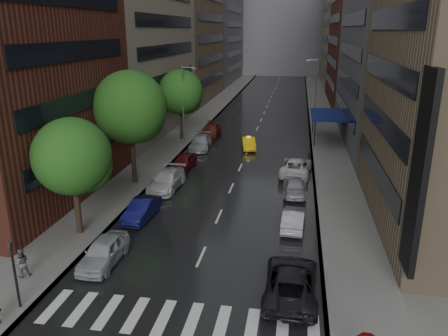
% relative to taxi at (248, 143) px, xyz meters
% --- Properties ---
extents(ground, '(220.00, 220.00, 0.00)m').
position_rel_taxi_xyz_m(ground, '(0.01, -29.17, -0.67)').
color(ground, gray).
rests_on(ground, ground).
extents(road, '(14.00, 140.00, 0.01)m').
position_rel_taxi_xyz_m(road, '(0.01, 20.83, -0.66)').
color(road, black).
rests_on(road, ground).
extents(sidewalk_left, '(4.00, 140.00, 0.15)m').
position_rel_taxi_xyz_m(sidewalk_left, '(-8.99, 20.83, -0.59)').
color(sidewalk_left, gray).
rests_on(sidewalk_left, ground).
extents(sidewalk_right, '(4.00, 140.00, 0.15)m').
position_rel_taxi_xyz_m(sidewalk_right, '(9.01, 20.83, -0.59)').
color(sidewalk_right, gray).
rests_on(sidewalk_right, ground).
extents(crosswalk, '(13.15, 2.80, 0.01)m').
position_rel_taxi_xyz_m(crosswalk, '(0.21, -31.17, -0.66)').
color(crosswalk, silver).
rests_on(crosswalk, ground).
extents(buildings_left, '(8.00, 108.00, 38.00)m').
position_rel_taxi_xyz_m(buildings_left, '(-14.99, 29.62, 15.32)').
color(buildings_left, maroon).
rests_on(buildings_left, ground).
extents(buildings_right, '(8.05, 109.10, 36.00)m').
position_rel_taxi_xyz_m(buildings_right, '(15.01, 27.53, 14.36)').
color(buildings_right, '#937A5B').
rests_on(buildings_right, ground).
extents(building_far, '(40.00, 14.00, 32.00)m').
position_rel_taxi_xyz_m(building_far, '(0.01, 88.83, 15.33)').
color(building_far, slate).
rests_on(building_far, ground).
extents(tree_near, '(4.95, 4.95, 7.90)m').
position_rel_taxi_xyz_m(tree_near, '(-8.59, -23.56, 4.73)').
color(tree_near, '#382619').
rests_on(tree_near, ground).
extents(tree_mid, '(6.21, 6.21, 9.90)m').
position_rel_taxi_xyz_m(tree_mid, '(-8.59, -13.38, 6.11)').
color(tree_mid, '#382619').
rests_on(tree_mid, ground).
extents(tree_far, '(5.37, 5.37, 8.56)m').
position_rel_taxi_xyz_m(tree_far, '(-8.59, 2.86, 5.19)').
color(tree_far, '#382619').
rests_on(tree_far, ground).
extents(taxi, '(2.18, 4.26, 1.34)m').
position_rel_taxi_xyz_m(taxi, '(0.00, 0.00, 0.00)').
color(taxi, yellow).
rests_on(taxi, ground).
extents(parked_cars_left, '(2.54, 36.83, 1.58)m').
position_rel_taxi_xyz_m(parked_cars_left, '(-5.39, -9.15, 0.10)').
color(parked_cars_left, '#ABB1B5').
rests_on(parked_cars_left, ground).
extents(parked_cars_right, '(3.10, 25.71, 1.60)m').
position_rel_taxi_xyz_m(parked_cars_right, '(5.41, -17.81, 0.09)').
color(parked_cars_right, black).
rests_on(parked_cars_right, ground).
extents(ped_black_umbrella, '(1.03, 1.00, 2.09)m').
position_rel_taxi_xyz_m(ped_black_umbrella, '(-9.06, -29.18, 0.72)').
color(ped_black_umbrella, '#56575C').
rests_on(ped_black_umbrella, sidewalk_left).
extents(traffic_light, '(0.18, 0.15, 3.45)m').
position_rel_taxi_xyz_m(traffic_light, '(-7.59, -31.69, 1.56)').
color(traffic_light, black).
rests_on(traffic_light, sidewalk_left).
extents(street_lamp_left, '(1.74, 0.22, 9.00)m').
position_rel_taxi_xyz_m(street_lamp_left, '(-7.71, 0.83, 4.22)').
color(street_lamp_left, gray).
rests_on(street_lamp_left, sidewalk_left).
extents(street_lamp_right, '(1.74, 0.22, 9.00)m').
position_rel_taxi_xyz_m(street_lamp_right, '(7.73, 15.83, 4.22)').
color(street_lamp_right, gray).
rests_on(street_lamp_right, sidewalk_right).
extents(awning, '(4.00, 8.00, 3.12)m').
position_rel_taxi_xyz_m(awning, '(8.99, 5.83, 2.47)').
color(awning, navy).
rests_on(awning, sidewalk_right).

